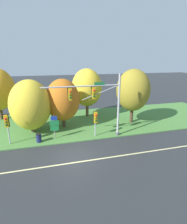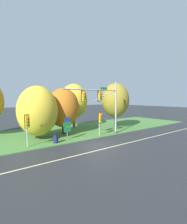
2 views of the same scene
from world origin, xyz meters
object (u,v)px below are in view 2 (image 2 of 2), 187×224
Objects in this scene: trash_bin at (56,139)px; tree_behind_signpost at (63,108)px; traffic_signal_mast at (103,102)px; route_sign_post at (67,126)px; pedestrian_signal_further_along at (27,124)px; tree_left_of_mast at (38,111)px; tree_mid_verge at (74,101)px; tree_tall_centre at (115,100)px; pedestrian_signal_near_kerb at (100,119)px.

tree_behind_signpost is at bearing 51.15° from trash_bin.
traffic_signal_mast reaches higher than route_sign_post.
trash_bin is at bearing -3.39° from pedestrian_signal_further_along.
tree_behind_signpost is (3.73, 0.71, 0.20)m from tree_left_of_mast.
tree_mid_verge reaches higher than pedestrian_signal_further_along.
tree_left_of_mast is at bearing -169.26° from tree_behind_signpost.
trash_bin is at bearing -165.98° from tree_tall_centre.
tree_left_of_mast is at bearing 53.35° from pedestrian_signal_further_along.
tree_mid_verge is (9.69, 7.10, 1.93)m from pedestrian_signal_further_along.
traffic_signal_mast is at bearing -48.33° from pedestrian_signal_near_kerb.
traffic_signal_mast is 2.26m from pedestrian_signal_near_kerb.
tree_mid_verge is 0.98× the size of tree_tall_centre.
tree_left_of_mast is (2.10, 2.82, 0.94)m from pedestrian_signal_further_along.
trash_bin is (-6.84, -7.27, -3.79)m from tree_mid_verge.
tree_mid_verge reaches higher than tree_left_of_mast.
tree_behind_signpost is 5.32m from tree_mid_verge.
pedestrian_signal_near_kerb is at bearing -1.69° from trash_bin.
route_sign_post is 3.98m from tree_behind_signpost.
pedestrian_signal_further_along is at bearing -169.21° from tree_tall_centre.
tree_tall_centre reaches higher than tree_left_of_mast.
tree_behind_signpost is at bearing 31.18° from pedestrian_signal_further_along.
trash_bin is at bearing -128.85° from tree_behind_signpost.
tree_behind_signpost is 5.61m from trash_bin.
tree_tall_centre is (10.37, 2.57, 2.81)m from route_sign_post.
pedestrian_signal_further_along is 0.53× the size of tree_behind_signpost.
tree_left_of_mast is (-7.08, 3.43, -1.05)m from traffic_signal_mast.
pedestrian_signal_near_kerb is 6.30m from trash_bin.
traffic_signal_mast is 6.68m from tree_tall_centre.
pedestrian_signal_near_kerb is 7.80m from tree_mid_verge.
trash_bin is at bearing 175.95° from traffic_signal_mast.
route_sign_post is at bearing -166.11° from tree_tall_centre.
tree_left_of_mast reaches higher than route_sign_post.
pedestrian_signal_near_kerb is 0.48× the size of tree_behind_signpost.
tree_left_of_mast reaches higher than trash_bin.
tree_mid_verge is (7.59, 4.28, 0.99)m from tree_left_of_mast.
tree_behind_signpost reaches higher than trash_bin.
route_sign_post is (4.52, 0.27, -0.76)m from pedestrian_signal_further_along.
pedestrian_signal_further_along is 3.41m from trash_bin.
tree_mid_verge is at bearing 52.89° from route_sign_post.
pedestrian_signal_near_kerb is (-0.24, 0.27, -2.23)m from traffic_signal_mast.
pedestrian_signal_further_along is 1.22× the size of route_sign_post.
pedestrian_signal_further_along is 12.17m from tree_mid_verge.
tree_tall_centre reaches higher than pedestrian_signal_further_along.
tree_tall_centre is at bearing 10.79° from pedestrian_signal_further_along.
tree_left_of_mast is (-2.43, 2.54, 1.70)m from route_sign_post.
tree_mid_verge reaches higher than pedestrian_signal_near_kerb.
tree_tall_centre is 7.67× the size of trash_bin.
tree_left_of_mast is 3.80m from tree_behind_signpost.
trash_bin is at bearing -165.15° from route_sign_post.
traffic_signal_mast is at bearing -93.79° from tree_mid_verge.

